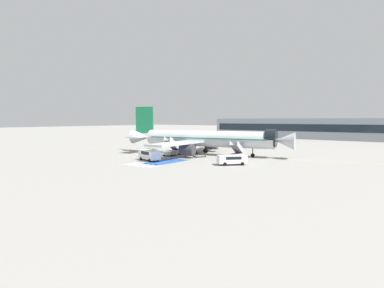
{
  "coord_description": "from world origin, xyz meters",
  "views": [
    {
      "loc": [
        36.4,
        -56.56,
        8.01
      ],
      "look_at": [
        -3.01,
        -3.88,
        2.65
      ],
      "focal_mm": 28.0,
      "sensor_mm": 36.0,
      "label": 1
    }
  ],
  "objects_px": {
    "service_van_1": "(149,154)",
    "terminal_building": "(298,128)",
    "airliner": "(204,139)",
    "ground_crew_1": "(151,150)",
    "fuel_tanker": "(229,140)",
    "ground_crew_0": "(186,153)",
    "traffic_cone_0": "(153,154)",
    "boarding_stairs_forward": "(237,154)",
    "service_van_0": "(232,159)",
    "baggage_cart": "(200,156)",
    "boarding_stairs_aft": "(172,151)"
  },
  "relations": [
    {
      "from": "airliner",
      "to": "ground_crew_1",
      "type": "bearing_deg",
      "value": -64.44
    },
    {
      "from": "boarding_stairs_forward",
      "to": "baggage_cart",
      "type": "relative_size",
      "value": 1.84
    },
    {
      "from": "baggage_cart",
      "to": "terminal_building",
      "type": "relative_size",
      "value": 0.04
    },
    {
      "from": "service_van_1",
      "to": "terminal_building",
      "type": "height_order",
      "value": "terminal_building"
    },
    {
      "from": "airliner",
      "to": "traffic_cone_0",
      "type": "distance_m",
      "value": 12.25
    },
    {
      "from": "boarding_stairs_forward",
      "to": "airliner",
      "type": "bearing_deg",
      "value": 154.1
    },
    {
      "from": "boarding_stairs_forward",
      "to": "fuel_tanker",
      "type": "bearing_deg",
      "value": 111.32
    },
    {
      "from": "airliner",
      "to": "baggage_cart",
      "type": "bearing_deg",
      "value": 10.76
    },
    {
      "from": "boarding_stairs_aft",
      "to": "service_van_0",
      "type": "relative_size",
      "value": 1.08
    },
    {
      "from": "airliner",
      "to": "boarding_stairs_aft",
      "type": "bearing_deg",
      "value": -54.17
    },
    {
      "from": "boarding_stairs_aft",
      "to": "terminal_building",
      "type": "xyz_separation_m",
      "value": [
        2.82,
        80.3,
        3.24
      ]
    },
    {
      "from": "terminal_building",
      "to": "ground_crew_0",
      "type": "bearing_deg",
      "value": -88.87
    },
    {
      "from": "boarding_stairs_forward",
      "to": "fuel_tanker",
      "type": "distance_m",
      "value": 29.43
    },
    {
      "from": "fuel_tanker",
      "to": "ground_crew_0",
      "type": "height_order",
      "value": "fuel_tanker"
    },
    {
      "from": "terminal_building",
      "to": "boarding_stairs_forward",
      "type": "bearing_deg",
      "value": -81.23
    },
    {
      "from": "fuel_tanker",
      "to": "boarding_stairs_forward",
      "type": "bearing_deg",
      "value": -155.28
    },
    {
      "from": "fuel_tanker",
      "to": "ground_crew_0",
      "type": "relative_size",
      "value": 6.27
    },
    {
      "from": "traffic_cone_0",
      "to": "fuel_tanker",
      "type": "bearing_deg",
      "value": 84.93
    },
    {
      "from": "fuel_tanker",
      "to": "service_van_1",
      "type": "bearing_deg",
      "value": 176.95
    },
    {
      "from": "boarding_stairs_forward",
      "to": "ground_crew_0",
      "type": "height_order",
      "value": "boarding_stairs_forward"
    },
    {
      "from": "fuel_tanker",
      "to": "baggage_cart",
      "type": "height_order",
      "value": "fuel_tanker"
    },
    {
      "from": "service_van_1",
      "to": "terminal_building",
      "type": "relative_size",
      "value": 0.07
    },
    {
      "from": "airliner",
      "to": "boarding_stairs_aft",
      "type": "relative_size",
      "value": 7.16
    },
    {
      "from": "airliner",
      "to": "fuel_tanker",
      "type": "distance_m",
      "value": 23.17
    },
    {
      "from": "baggage_cart",
      "to": "service_van_0",
      "type": "bearing_deg",
      "value": -2.7
    },
    {
      "from": "boarding_stairs_aft",
      "to": "baggage_cart",
      "type": "xyz_separation_m",
      "value": [
        6.79,
        1.26,
        -0.77
      ]
    },
    {
      "from": "boarding_stairs_aft",
      "to": "traffic_cone_0",
      "type": "relative_size",
      "value": 9.05
    },
    {
      "from": "boarding_stairs_forward",
      "to": "ground_crew_1",
      "type": "distance_m",
      "value": 20.11
    },
    {
      "from": "ground_crew_1",
      "to": "boarding_stairs_forward",
      "type": "bearing_deg",
      "value": 91.54
    },
    {
      "from": "ground_crew_0",
      "to": "traffic_cone_0",
      "type": "distance_m",
      "value": 8.49
    },
    {
      "from": "fuel_tanker",
      "to": "baggage_cart",
      "type": "relative_size",
      "value": 3.33
    },
    {
      "from": "service_van_0",
      "to": "ground_crew_0",
      "type": "distance_m",
      "value": 14.0
    },
    {
      "from": "service_van_1",
      "to": "ground_crew_0",
      "type": "bearing_deg",
      "value": -1.29
    },
    {
      "from": "boarding_stairs_aft",
      "to": "traffic_cone_0",
      "type": "distance_m",
      "value": 4.53
    },
    {
      "from": "airliner",
      "to": "service_van_1",
      "type": "bearing_deg",
      "value": -23.05
    },
    {
      "from": "airliner",
      "to": "traffic_cone_0",
      "type": "bearing_deg",
      "value": -61.1
    },
    {
      "from": "fuel_tanker",
      "to": "terminal_building",
      "type": "distance_m",
      "value": 52.8
    },
    {
      "from": "ground_crew_0",
      "to": "terminal_building",
      "type": "height_order",
      "value": "terminal_building"
    },
    {
      "from": "traffic_cone_0",
      "to": "terminal_building",
      "type": "relative_size",
      "value": 0.01
    },
    {
      "from": "ground_crew_1",
      "to": "traffic_cone_0",
      "type": "height_order",
      "value": "ground_crew_1"
    },
    {
      "from": "airliner",
      "to": "ground_crew_0",
      "type": "distance_m",
      "value": 6.73
    },
    {
      "from": "boarding_stairs_forward",
      "to": "ground_crew_1",
      "type": "relative_size",
      "value": 3.08
    },
    {
      "from": "service_van_0",
      "to": "ground_crew_1",
      "type": "xyz_separation_m",
      "value": [
        -22.63,
        2.54,
        -0.03
      ]
    },
    {
      "from": "boarding_stairs_forward",
      "to": "ground_crew_1",
      "type": "bearing_deg",
      "value": -177.33
    },
    {
      "from": "boarding_stairs_forward",
      "to": "service_van_0",
      "type": "height_order",
      "value": "boarding_stairs_forward"
    },
    {
      "from": "airliner",
      "to": "service_van_0",
      "type": "height_order",
      "value": "airliner"
    },
    {
      "from": "service_van_1",
      "to": "baggage_cart",
      "type": "xyz_separation_m",
      "value": [
        4.71,
        10.43,
        -0.97
      ]
    },
    {
      "from": "baggage_cart",
      "to": "ground_crew_0",
      "type": "bearing_deg",
      "value": -116.95
    },
    {
      "from": "traffic_cone_0",
      "to": "boarding_stairs_forward",
      "type": "bearing_deg",
      "value": 15.55
    },
    {
      "from": "boarding_stairs_forward",
      "to": "service_van_1",
      "type": "height_order",
      "value": "boarding_stairs_forward"
    }
  ]
}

